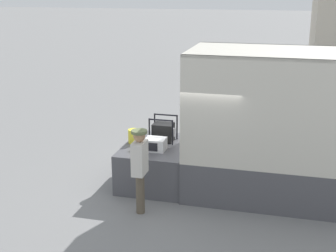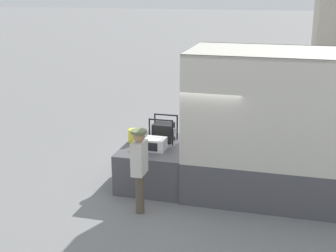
{
  "view_description": "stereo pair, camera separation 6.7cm",
  "coord_description": "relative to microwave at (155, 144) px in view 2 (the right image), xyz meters",
  "views": [
    {
      "loc": [
        2.07,
        -10.05,
        4.58
      ],
      "look_at": [
        -0.48,
        -0.2,
        1.49
      ],
      "focal_mm": 50.0,
      "sensor_mm": 36.0,
      "label": 1
    },
    {
      "loc": [
        2.14,
        -10.03,
        4.58
      ],
      "look_at": [
        -0.48,
        -0.2,
        1.49
      ],
      "focal_mm": 50.0,
      "sensor_mm": 36.0,
      "label": 2
    }
  ],
  "objects": [
    {
      "name": "orange_bucket",
      "position": [
        -0.65,
        0.39,
        0.02
      ],
      "size": [
        0.27,
        0.27,
        0.33
      ],
      "color": "yellow",
      "rests_on": "tailgate_deck"
    },
    {
      "name": "worker_person",
      "position": [
        0.03,
        -1.27,
        0.04
      ],
      "size": [
        0.32,
        0.44,
        1.81
      ],
      "color": "brown",
      "rests_on": "ground"
    },
    {
      "name": "portable_generator",
      "position": [
        0.02,
        0.68,
        0.09
      ],
      "size": [
        0.6,
        0.5,
        0.61
      ],
      "color": "black",
      "rests_on": "tailgate_deck"
    },
    {
      "name": "tailgate_deck",
      "position": [
        -0.04,
        0.36,
        -0.61
      ],
      "size": [
        1.56,
        2.05,
        0.94
      ],
      "primitive_type": "cube",
      "color": "#4C4C51",
      "rests_on": "ground"
    },
    {
      "name": "ground_plane",
      "position": [
        0.73,
        0.36,
        -1.08
      ],
      "size": [
        160.0,
        160.0,
        0.0
      ],
      "primitive_type": "plane",
      "color": "gray"
    },
    {
      "name": "microwave",
      "position": [
        0.0,
        0.0,
        0.0
      ],
      "size": [
        0.47,
        0.4,
        0.28
      ],
      "color": "white",
      "rests_on": "tailgate_deck"
    }
  ]
}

